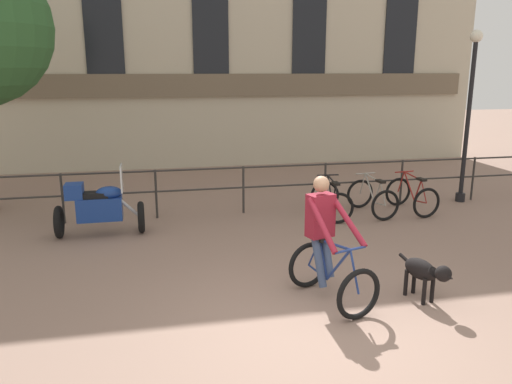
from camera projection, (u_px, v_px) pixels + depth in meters
name	position (u px, v px, depth m)	size (l,w,h in m)	color
ground_plane	(320.00, 330.00, 6.08)	(60.00, 60.00, 0.00)	#8E7060
canal_railing	(243.00, 182.00, 10.85)	(15.05, 0.05, 1.05)	#2D2B28
building_facade	(209.00, 18.00, 15.42)	(18.00, 0.72, 9.30)	#BCB299
cyclist_with_bike	(327.00, 246.00, 6.74)	(0.99, 1.32, 1.70)	black
dog	(425.00, 272.00, 6.72)	(0.41, 0.93, 0.62)	black
parked_motorcycle	(99.00, 207.00, 9.41)	(1.63, 0.64, 1.35)	black
parked_bicycle_near_lamp	(331.00, 200.00, 10.67)	(0.74, 1.16, 0.86)	black
parked_bicycle_mid_left	(372.00, 198.00, 10.85)	(0.78, 1.18, 0.86)	black
parked_bicycle_mid_right	(412.00, 196.00, 11.04)	(0.78, 1.18, 0.86)	black
street_lamp	(469.00, 108.00, 11.46)	(0.28, 0.28, 3.94)	black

